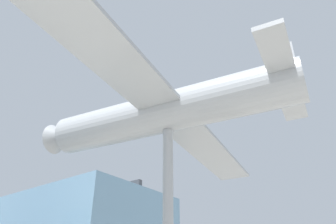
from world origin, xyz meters
name	(u,v)px	position (x,y,z in m)	size (l,w,h in m)	color
support_pylon_central	(168,224)	(0.00, 0.00, 3.94)	(0.43, 0.43, 7.88)	#999EA3
suspended_airplane	(165,113)	(-0.03, 0.15, 8.82)	(21.55, 13.31, 2.82)	#93999E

